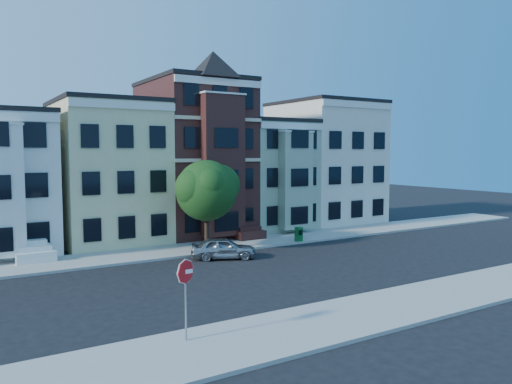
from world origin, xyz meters
TOP-DOWN VIEW (x-y plane):
  - ground at (0.00, 0.00)m, footprint 120.00×120.00m
  - far_sidewalk at (0.00, 8.00)m, footprint 60.00×4.00m
  - near_sidewalk at (0.00, -8.00)m, footprint 60.00×4.00m
  - house_yellow at (-7.00, 14.50)m, footprint 7.00×9.00m
  - house_brown at (0.00, 14.50)m, footprint 7.00×9.00m
  - house_green at (6.50, 14.50)m, footprint 6.00×9.00m
  - house_cream at (13.50, 14.50)m, footprint 8.00×9.00m
  - street_tree at (-2.66, 6.82)m, footprint 8.24×8.24m
  - parked_car at (-2.68, 4.45)m, footprint 4.27×3.05m
  - newspaper_box at (4.46, 6.30)m, footprint 0.46×0.41m
  - stop_sign at (-10.19, -7.05)m, footprint 0.88×0.19m

SIDE VIEW (x-z plane):
  - ground at x=0.00m, z-range 0.00..0.00m
  - far_sidewalk at x=0.00m, z-range 0.00..0.15m
  - near_sidewalk at x=0.00m, z-range 0.00..0.15m
  - newspaper_box at x=4.46m, z-range 0.15..1.17m
  - parked_car at x=-2.68m, z-range 0.00..1.35m
  - stop_sign at x=-10.19m, z-range 0.15..3.34m
  - street_tree at x=-2.66m, z-range 0.15..7.48m
  - house_green at x=6.50m, z-range 0.00..9.00m
  - house_yellow at x=-7.00m, z-range 0.00..10.00m
  - house_cream at x=13.50m, z-range 0.00..11.00m
  - house_brown at x=0.00m, z-range 0.00..12.00m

